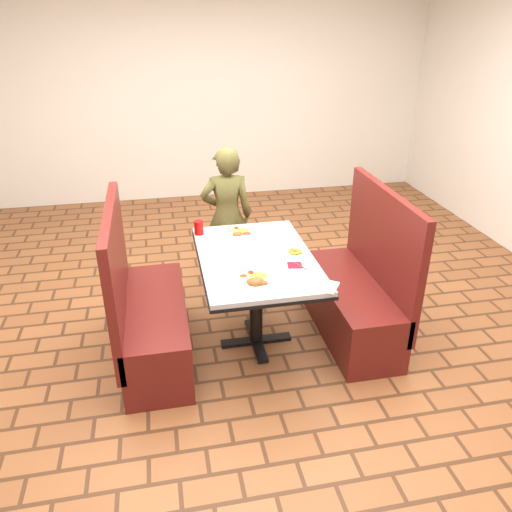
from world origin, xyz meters
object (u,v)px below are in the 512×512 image
booth_bench_left (148,318)px  near_dinner_plate (255,278)px  diner_person (227,216)px  red_tumbler (199,227)px  dining_table (256,268)px  far_dinner_plate (240,231)px  plantain_plate (295,253)px  booth_bench_right (356,295)px

booth_bench_left → near_dinner_plate: (0.72, -0.37, 0.45)m
booth_bench_left → diner_person: 1.34m
diner_person → red_tumbler: bearing=65.6°
near_dinner_plate → red_tumbler: size_ratio=2.39×
dining_table → diner_person: diner_person is taller
far_dinner_plate → plantain_plate: size_ratio=1.37×
near_dinner_plate → dining_table: bearing=77.6°
dining_table → booth_bench_left: booth_bench_left is taller
dining_table → far_dinner_plate: bearing=96.6°
booth_bench_left → far_dinner_plate: bearing=28.4°
dining_table → booth_bench_right: size_ratio=1.01×
near_dinner_plate → far_dinner_plate: near_dinner_plate is taller
plantain_plate → dining_table: bearing=175.3°
dining_table → far_dinner_plate: size_ratio=5.07×
booth_bench_left → red_tumbler: bearing=47.0°
diner_person → plantain_plate: 1.15m
diner_person → red_tumbler: (-0.31, -0.60, 0.16)m
plantain_plate → near_dinner_plate: bearing=-136.4°
booth_bench_left → plantain_plate: (1.08, -0.02, 0.43)m
diner_person → near_dinner_plate: 1.44m
red_tumbler → near_dinner_plate: bearing=-71.5°
dining_table → plantain_plate: size_ratio=6.97×
dining_table → booth_bench_right: booth_bench_right is taller
near_dinner_plate → red_tumbler: bearing=108.5°
booth_bench_right → dining_table: bearing=180.0°
plantain_plate → red_tumbler: (-0.64, 0.49, 0.04)m
diner_person → near_dinner_plate: bearing=91.7°
far_dinner_plate → booth_bench_right: bearing=-25.7°
dining_table → booth_bench_left: bearing=180.0°
red_tumbler → dining_table: bearing=-52.6°
diner_person → far_dinner_plate: (0.01, -0.66, 0.13)m
booth_bench_right → near_dinner_plate: booth_bench_right is taller
booth_bench_left → near_dinner_plate: size_ratio=4.57×
booth_bench_right → far_dinner_plate: 1.04m
diner_person → far_dinner_plate: diner_person is taller
red_tumbler → diner_person: bearing=62.9°
near_dinner_plate → plantain_plate: 0.50m
booth_bench_left → diner_person: bearing=55.1°
booth_bench_left → dining_table: bearing=0.0°
far_dinner_plate → red_tumbler: size_ratio=2.17×
dining_table → booth_bench_right: 0.86m
diner_person → booth_bench_right: bearing=131.4°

